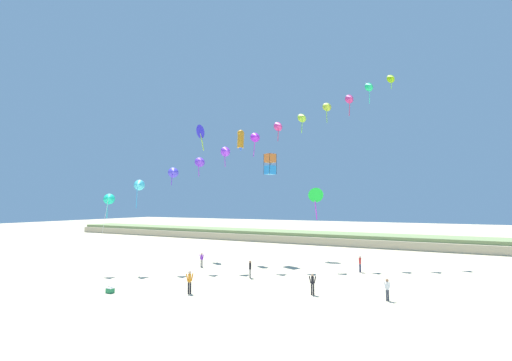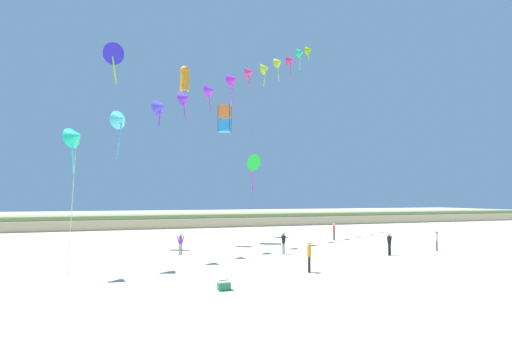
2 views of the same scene
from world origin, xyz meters
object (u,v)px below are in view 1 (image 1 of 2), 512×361
Objects in this scene: beach_cooler at (110,290)px; large_kite_high_solo at (241,139)px; large_kite_outer_drift at (270,164)px; person_near_right at (360,263)px; person_mid_center at (202,259)px; person_far_right at (190,280)px; large_kite_mid_trail at (202,131)px; person_near_left at (250,268)px; person_far_center at (313,283)px; large_kite_low_lead at (316,195)px; person_far_left at (387,288)px.

large_kite_high_solo is at bearing 86.68° from beach_cooler.
large_kite_outer_drift is 22.50m from beach_cooler.
person_mid_center is (-15.81, -5.04, -0.04)m from person_near_right.
person_far_right is 0.70× the size of large_kite_outer_drift.
large_kite_high_solo is at bearing -0.98° from large_kite_mid_trail.
large_kite_high_solo reaches higher than beach_cooler.
large_kite_high_solo is at bearing 175.06° from person_near_right.
person_far_center reaches higher than person_near_left.
large_kite_high_solo is 1.09× the size of large_kite_outer_drift.
person_far_center is (8.47, 3.95, -0.08)m from person_far_right.
large_kite_low_lead is at bearing 50.18° from person_mid_center.
large_kite_low_lead is (9.35, 11.21, 7.12)m from person_mid_center.
person_far_right reaches higher than person_far_left.
beach_cooler is (-1.06, -18.28, -14.76)m from large_kite_high_solo.
person_mid_center is at bearing -127.10° from large_kite_outer_drift.
person_near_right is 0.66× the size of large_kite_outer_drift.
large_kite_high_solo is (-14.59, 1.26, 14.02)m from person_near_right.
person_near_right is at bearing 17.69° from person_mid_center.
person_far_left is 14.51m from person_far_right.
large_kite_outer_drift is (-10.71, 1.69, 10.73)m from person_near_right.
large_kite_mid_trail reaches higher than person_far_center.
large_kite_low_lead is at bearing 46.45° from large_kite_outer_drift.
person_far_right reaches higher than person_near_left.
large_kite_low_lead is 1.68× the size of large_kite_outer_drift.
large_kite_low_lead is (-10.08, 15.74, 7.13)m from person_far_left.
beach_cooler is (-15.65, -17.02, -0.74)m from person_near_right.
large_kite_high_solo reaches higher than person_near_right.
large_kite_outer_drift reaches higher than person_near_left.
person_far_left is at bearing -24.25° from large_kite_mid_trail.
person_near_right is 0.46× the size of large_kite_mid_trail.
person_mid_center is 0.38× the size of large_kite_low_lead.
large_kite_low_lead is 26.15m from beach_cooler.
large_kite_outer_drift reaches higher than person_near_right.
person_far_left is 21.18m from large_kite_outer_drift.
person_near_left is 12.40m from person_far_left.
beach_cooler is (-14.08, -6.54, -0.72)m from person_far_center.
person_near_left is 7.21m from person_far_right.
large_kite_low_lead is 7.18m from large_kite_outer_drift.
beach_cooler is at bearing -126.28° from person_near_left.
beach_cooler is at bearing -93.32° from large_kite_high_solo.
large_kite_mid_trail is at bearing 105.14° from beach_cooler.
person_far_left is 25.44m from large_kite_high_solo.
large_kite_mid_trail is at bearing -178.09° from large_kite_outer_drift.
large_kite_low_lead is at bearing 122.64° from person_far_left.
person_near_right is at bearing -4.94° from large_kite_high_solo.
large_kite_low_lead is at bearing 68.37° from beach_cooler.
person_far_left is 20.00m from large_kite_low_lead.
large_kite_high_solo reaches higher than person_far_left.
large_kite_high_solo is (-4.55, 15.70, 13.96)m from person_far_right.
large_kite_outer_drift is at bearing 1.91° from large_kite_mid_trail.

